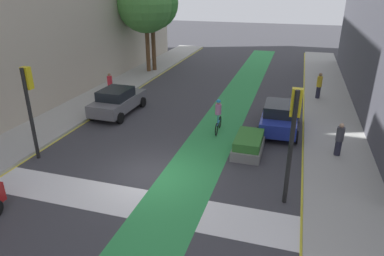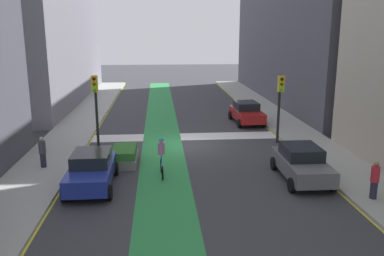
{
  "view_description": "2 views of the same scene",
  "coord_description": "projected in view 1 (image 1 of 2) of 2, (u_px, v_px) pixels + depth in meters",
  "views": [
    {
      "loc": [
        5.2,
        -11.51,
        7.4
      ],
      "look_at": [
        1.39,
        1.06,
        1.87
      ],
      "focal_mm": 32.47,
      "sensor_mm": 36.0,
      "label": 1
    },
    {
      "loc": [
        1.67,
        23.62,
        6.75
      ],
      "look_at": [
        -0.17,
        1.54,
        1.43
      ],
      "focal_mm": 38.03,
      "sensor_mm": 36.0,
      "label": 2
    }
  ],
  "objects": [
    {
      "name": "sidewalk_right",
      "position": [
        347.0,
        205.0,
        12.38
      ],
      "size": [
        3.0,
        60.0,
        0.15
      ],
      "primitive_type": "cube",
      "color": "#9E9E99",
      "rests_on": "ground_plane"
    },
    {
      "name": "street_tree_near",
      "position": [
        152.0,
        3.0,
        28.95
      ],
      "size": [
        4.46,
        4.46,
        7.9
      ],
      "color": "brown",
      "rests_on": "sidewalk_left"
    },
    {
      "name": "traffic_signal_near_right",
      "position": [
        293.0,
        126.0,
        11.62
      ],
      "size": [
        0.35,
        0.52,
        4.23
      ],
      "color": "black",
      "rests_on": "ground_plane"
    },
    {
      "name": "car_grey_left_far",
      "position": [
        118.0,
        101.0,
        20.9
      ],
      "size": [
        2.08,
        4.23,
        1.57
      ],
      "color": "slate",
      "rests_on": "ground_plane"
    },
    {
      "name": "pedestrian_sidewalk_left_a",
      "position": [
        110.0,
        84.0,
        23.81
      ],
      "size": [
        0.34,
        0.34,
        1.55
      ],
      "color": "#262638",
      "rests_on": "sidewalk_left"
    },
    {
      "name": "cyclist_in_lane",
      "position": [
        218.0,
        115.0,
        18.18
      ],
      "size": [
        0.32,
        1.73,
        1.86
      ],
      "color": "black",
      "rests_on": "ground_plane"
    },
    {
      "name": "ground_plane",
      "position": [
        153.0,
        175.0,
        14.42
      ],
      "size": [
        120.0,
        120.0,
        0.0
      ],
      "primitive_type": "plane",
      "color": "#38383D"
    },
    {
      "name": "traffic_signal_near_left",
      "position": [
        29.0,
        96.0,
        14.82
      ],
      "size": [
        0.35,
        0.52,
        4.15
      ],
      "color": "black",
      "rests_on": "ground_plane"
    },
    {
      "name": "pedestrian_sidewalk_right_b",
      "position": [
        319.0,
        85.0,
        23.19
      ],
      "size": [
        0.34,
        0.34,
        1.73
      ],
      "color": "#262638",
      "rests_on": "sidewalk_right"
    },
    {
      "name": "street_tree_far",
      "position": [
        146.0,
        3.0,
        28.53
      ],
      "size": [
        4.81,
        4.81,
        8.07
      ],
      "color": "brown",
      "rests_on": "sidewalk_left"
    },
    {
      "name": "curb_stripe_right",
      "position": [
        303.0,
        199.0,
        12.81
      ],
      "size": [
        0.16,
        60.0,
        0.01
      ],
      "primitive_type": "cube",
      "color": "yellow",
      "rests_on": "ground_plane"
    },
    {
      "name": "bike_lane_paint",
      "position": [
        187.0,
        181.0,
        14.02
      ],
      "size": [
        2.4,
        60.0,
        0.01
      ],
      "primitive_type": "cube",
      "color": "#2D8C47",
      "rests_on": "ground_plane"
    },
    {
      "name": "median_planter",
      "position": [
        249.0,
        145.0,
        16.2
      ],
      "size": [
        1.3,
        2.4,
        0.85
      ],
      "color": "slate",
      "rests_on": "ground_plane"
    },
    {
      "name": "pedestrian_sidewalk_right_a",
      "position": [
        339.0,
        139.0,
        15.5
      ],
      "size": [
        0.34,
        0.34,
        1.54
      ],
      "color": "#262638",
      "rests_on": "sidewalk_right"
    },
    {
      "name": "sidewalk_left",
      "position": [
        6.0,
        150.0,
        16.39
      ],
      "size": [
        3.0,
        60.0,
        0.15
      ],
      "primitive_type": "cube",
      "color": "#9E9E99",
      "rests_on": "ground_plane"
    },
    {
      "name": "curb_stripe_left",
      "position": [
        32.0,
        156.0,
        16.02
      ],
      "size": [
        0.16,
        60.0,
        0.01
      ],
      "primitive_type": "cube",
      "color": "yellow",
      "rests_on": "ground_plane"
    },
    {
      "name": "crosswalk_band",
      "position": [
        131.0,
        202.0,
        12.65
      ],
      "size": [
        12.0,
        1.8,
        0.01
      ],
      "primitive_type": "cube",
      "color": "silver",
      "rests_on": "ground_plane"
    },
    {
      "name": "car_blue_right_far",
      "position": [
        280.0,
        116.0,
        18.49
      ],
      "size": [
        2.05,
        4.22,
        1.57
      ],
      "color": "navy",
      "rests_on": "ground_plane"
    }
  ]
}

